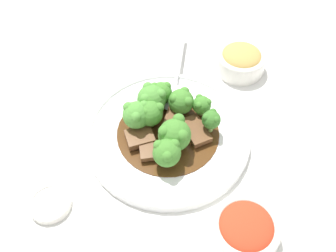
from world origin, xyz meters
TOP-DOWN VIEW (x-y plane):
  - ground_plane at (0.00, 0.00)m, footprint 4.00×4.00m
  - main_plate at (0.00, 0.00)m, footprint 0.29×0.29m
  - beef_strip_0 at (0.00, -0.01)m, footprint 0.04×0.06m
  - beef_strip_1 at (0.03, 0.04)m, footprint 0.06×0.06m
  - beef_strip_2 at (0.00, 0.05)m, footprint 0.06×0.06m
  - beef_strip_3 at (-0.04, -0.02)m, footprint 0.07×0.06m
  - broccoli_floret_0 at (0.04, -0.05)m, footprint 0.04×0.04m
  - broccoli_floret_1 at (-0.06, -0.03)m, footprint 0.03×0.03m
  - broccoli_floret_2 at (0.05, -0.03)m, footprint 0.05×0.05m
  - broccoli_floret_3 at (-0.03, 0.06)m, footprint 0.05×0.05m
  - broccoli_floret_4 at (-0.02, 0.02)m, footprint 0.05×0.05m
  - broccoli_floret_5 at (-0.03, -0.06)m, footprint 0.03×0.03m
  - broccoli_floret_6 at (0.05, 0.01)m, footprint 0.05×0.05m
  - broccoli_floret_7 at (-0.00, -0.05)m, footprint 0.05×0.05m
  - broccoli_floret_8 at (0.03, -0.00)m, footprint 0.04×0.04m
  - serving_spoon at (0.03, -0.08)m, footprint 0.10×0.22m
  - side_bowl_kimchi at (-0.18, 0.11)m, footprint 0.10×0.10m
  - side_bowl_appetizer at (-0.05, -0.22)m, footprint 0.10×0.10m
  - sauce_dish at (0.10, 0.20)m, footprint 0.07×0.07m

SIDE VIEW (x-z plane):
  - ground_plane at x=0.00m, z-range 0.00..0.00m
  - sauce_dish at x=0.10m, z-range 0.00..0.01m
  - main_plate at x=0.00m, z-range 0.00..0.02m
  - side_bowl_kimchi at x=-0.18m, z-range 0.00..0.05m
  - beef_strip_2 at x=0.00m, z-range 0.02..0.03m
  - beef_strip_3 at x=-0.04m, z-range 0.02..0.03m
  - side_bowl_appetizer at x=-0.05m, z-range 0.00..0.05m
  - beef_strip_1 at x=0.03m, z-range 0.02..0.03m
  - serving_spoon at x=0.03m, z-range 0.02..0.03m
  - beef_strip_0 at x=0.00m, z-range 0.02..0.03m
  - broccoli_floret_5 at x=-0.03m, z-range 0.02..0.06m
  - broccoli_floret_0 at x=0.04m, z-range 0.02..0.07m
  - broccoli_floret_7 at x=0.00m, z-range 0.02..0.07m
  - broccoli_floret_1 at x=-0.06m, z-range 0.03..0.07m
  - broccoli_floret_3 at x=-0.03m, z-range 0.02..0.07m
  - broccoli_floret_4 at x=-0.02m, z-range 0.02..0.08m
  - broccoli_floret_8 at x=0.03m, z-range 0.02..0.08m
  - broccoli_floret_2 at x=0.05m, z-range 0.02..0.08m
  - broccoli_floret_6 at x=0.05m, z-range 0.02..0.08m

